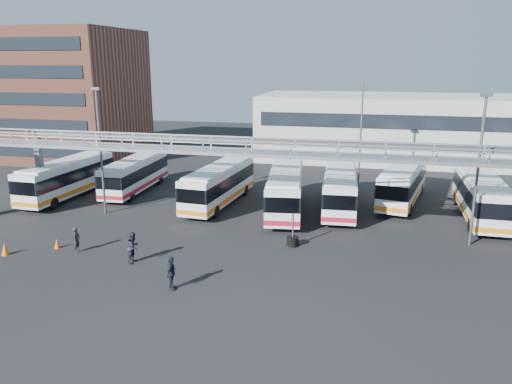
% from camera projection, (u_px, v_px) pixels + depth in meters
% --- Properties ---
extents(ground, '(140.00, 140.00, 0.00)m').
position_uv_depth(ground, '(278.00, 269.00, 30.14)').
color(ground, black).
rests_on(ground, ground).
extents(gantry, '(51.40, 5.15, 7.10)m').
position_uv_depth(gantry, '(295.00, 161.00, 34.25)').
color(gantry, '#96989E').
rests_on(gantry, ground).
extents(apartment_building, '(18.00, 15.00, 16.00)m').
position_uv_depth(apartment_building, '(62.00, 94.00, 63.84)').
color(apartment_building, brown).
rests_on(apartment_building, ground).
extents(warehouse, '(42.00, 14.00, 8.00)m').
position_uv_depth(warehouse, '(429.00, 128.00, 62.23)').
color(warehouse, '#9E9E99').
rests_on(warehouse, ground).
extents(light_pole_left, '(0.70, 0.35, 10.21)m').
position_uv_depth(light_pole_left, '(100.00, 144.00, 39.74)').
color(light_pole_left, '#4C4F54').
rests_on(light_pole_left, ground).
extents(light_pole_mid, '(0.70, 0.35, 10.21)m').
position_uv_depth(light_pole_mid, '(479.00, 163.00, 32.61)').
color(light_pole_mid, '#4C4F54').
rests_on(light_pole_mid, ground).
extents(light_pole_back, '(0.70, 0.35, 10.21)m').
position_uv_depth(light_pole_back, '(361.00, 129.00, 48.49)').
color(light_pole_back, '#4C4F54').
rests_on(light_pole_back, ground).
extents(bus_0, '(3.20, 11.49, 3.46)m').
position_uv_depth(bus_0, '(67.00, 177.00, 45.44)').
color(bus_0, silver).
rests_on(bus_0, ground).
extents(bus_1, '(2.82, 10.71, 3.23)m').
position_uv_depth(bus_1, '(135.00, 174.00, 47.47)').
color(bus_1, silver).
rests_on(bus_1, ground).
extents(bus_3, '(3.55, 11.41, 3.41)m').
position_uv_depth(bus_3, '(219.00, 184.00, 43.14)').
color(bus_3, silver).
rests_on(bus_3, ground).
extents(bus_4, '(4.11, 11.74, 3.49)m').
position_uv_depth(bus_4, '(286.00, 189.00, 41.02)').
color(bus_4, silver).
rests_on(bus_4, ground).
extents(bus_5, '(3.25, 11.37, 3.41)m').
position_uv_depth(bus_5, '(340.00, 188.00, 41.67)').
color(bus_5, silver).
rests_on(bus_5, ground).
extents(bus_6, '(4.83, 11.62, 3.44)m').
position_uv_depth(bus_6, '(403.00, 182.00, 43.78)').
color(bus_6, silver).
rests_on(bus_6, ground).
extents(bus_7, '(2.75, 11.48, 3.48)m').
position_uv_depth(bus_7, '(481.00, 195.00, 39.36)').
color(bus_7, silver).
rests_on(bus_7, ground).
extents(pedestrian_a, '(0.46, 0.65, 1.69)m').
position_uv_depth(pedestrian_a, '(77.00, 240.00, 32.67)').
color(pedestrian_a, '#222028').
rests_on(pedestrian_a, ground).
extents(pedestrian_b, '(0.82, 1.01, 1.96)m').
position_uv_depth(pedestrian_b, '(134.00, 247.00, 30.96)').
color(pedestrian_b, '#211F2B').
rests_on(pedestrian_b, ground).
extents(pedestrian_d, '(0.56, 1.16, 1.92)m').
position_uv_depth(pedestrian_d, '(171.00, 273.00, 27.25)').
color(pedestrian_d, black).
rests_on(pedestrian_d, ground).
extents(cone_left, '(0.63, 0.63, 0.80)m').
position_uv_depth(cone_left, '(5.00, 249.00, 32.26)').
color(cone_left, '#EC4F0D').
rests_on(cone_left, ground).
extents(cone_right, '(0.45, 0.45, 0.63)m').
position_uv_depth(cone_right, '(57.00, 244.00, 33.46)').
color(cone_right, '#EC4F0D').
rests_on(cone_right, ground).
extents(tire_stack, '(0.81, 0.81, 2.30)m').
position_uv_depth(tire_stack, '(293.00, 240.00, 33.85)').
color(tire_stack, black).
rests_on(tire_stack, ground).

